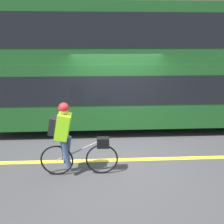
% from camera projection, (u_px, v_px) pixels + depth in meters
% --- Properties ---
extents(ground_plane, '(80.00, 80.00, 0.00)m').
position_uv_depth(ground_plane, '(120.00, 159.00, 5.50)').
color(ground_plane, '#38383A').
extents(road_center_line, '(50.00, 0.14, 0.01)m').
position_uv_depth(road_center_line, '(120.00, 160.00, 5.45)').
color(road_center_line, yellow).
rests_on(road_center_line, ground_plane).
extents(sidewalk_curb, '(60.00, 2.00, 0.13)m').
position_uv_depth(sidewalk_curb, '(111.00, 102.00, 10.45)').
color(sidewalk_curb, gray).
rests_on(sidewalk_curb, ground_plane).
extents(building_facade, '(60.00, 0.30, 8.18)m').
position_uv_depth(building_facade, '(109.00, 13.00, 10.30)').
color(building_facade, brown).
rests_on(building_facade, ground_plane).
extents(bus, '(10.49, 2.54, 3.82)m').
position_uv_depth(bus, '(153.00, 64.00, 7.23)').
color(bus, black).
rests_on(bus, ground_plane).
extents(cyclist_on_bike, '(1.69, 0.32, 1.65)m').
position_uv_depth(cyclist_on_bike, '(70.00, 138.00, 4.60)').
color(cyclist_on_bike, black).
rests_on(cyclist_on_bike, ground_plane).
extents(trash_bin, '(0.52, 0.52, 0.84)m').
position_uv_depth(trash_bin, '(87.00, 93.00, 10.15)').
color(trash_bin, '#515156').
rests_on(trash_bin, sidewalk_curb).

